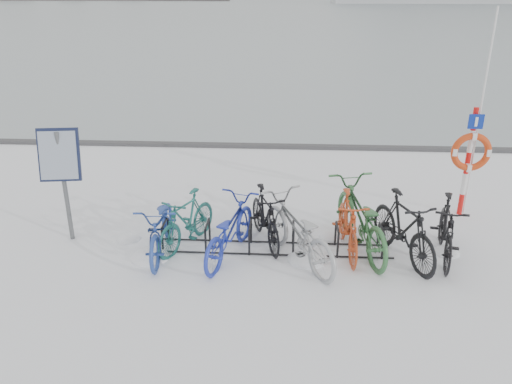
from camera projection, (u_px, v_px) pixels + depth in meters
ground at (271, 249)px, 8.41m from camera, size 900.00×900.00×0.00m
ice_sheet at (288, 6)px, 151.99m from camera, size 400.00×298.00×0.02m
quay_edge at (278, 146)px, 13.86m from camera, size 400.00×0.25×0.10m
bike_rack at (272, 240)px, 8.35m from camera, size 4.00×0.48×0.46m
info_board at (60, 162)px, 8.22m from camera, size 0.69×0.34×1.99m
lifebuoy_station at (471, 152)px, 9.22m from camera, size 0.74×0.22×3.82m
bike_0 at (162, 225)px, 8.18m from camera, size 0.76×1.89×0.97m
bike_1 at (187, 219)px, 8.40m from camera, size 1.06×1.66×0.97m
bike_2 at (229, 228)px, 8.05m from camera, size 1.17×2.00×0.99m
bike_3 at (265, 215)px, 8.50m from camera, size 0.96×1.72×0.99m
bike_4 at (297, 229)px, 7.89m from camera, size 1.68×2.16×1.09m
bike_5 at (348, 223)px, 8.19m from camera, size 0.58×1.74×1.03m
bike_6 at (360, 216)px, 8.26m from camera, size 1.25×2.35×1.17m
bike_7 at (404, 226)px, 7.96m from camera, size 1.11×1.92×1.12m
bike_8 at (447, 228)px, 8.00m from camera, size 0.82×1.79×1.04m
snow_drifts at (262, 252)px, 8.31m from camera, size 5.86×1.64×0.23m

